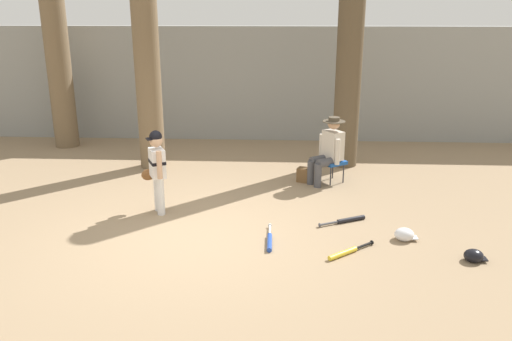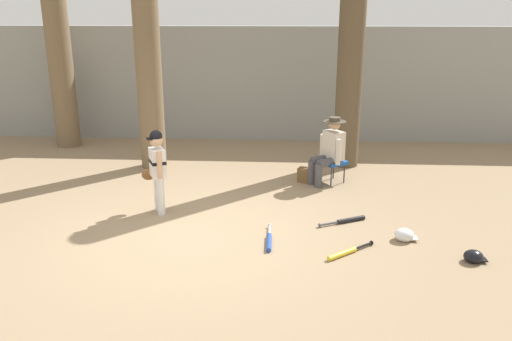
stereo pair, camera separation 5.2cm
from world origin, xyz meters
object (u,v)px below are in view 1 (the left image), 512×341
object	(u,v)px
tree_near_player	(145,27)
seated_spectator	(329,149)
young_ballplayer	(157,166)
folding_stool	(332,163)
tree_far_left	(58,56)
bat_black_composite	(347,220)
batting_helmet_black	(474,256)
batting_helmet_white	(404,234)
bat_blue_youth	(270,240)
handbag_beside_stool	(307,175)
bat_yellow_trainer	(346,252)
tree_behind_spectator	(350,46)

from	to	relation	value
tree_near_player	seated_spectator	size ratio (longest dim) A/B	5.17
young_ballplayer	folding_stool	distance (m)	3.26
tree_far_left	bat_black_composite	size ratio (longest dim) A/B	6.52
young_ballplayer	tree_far_left	world-z (taller)	tree_far_left
tree_near_player	bat_black_composite	bearing A→B (deg)	-36.55
tree_far_left	tree_near_player	bearing A→B (deg)	-32.35
folding_stool	batting_helmet_black	world-z (taller)	folding_stool
tree_near_player	young_ballplayer	distance (m)	3.16
folding_stool	batting_helmet_white	bearing A→B (deg)	-72.12
tree_near_player	bat_blue_youth	size ratio (longest dim) A/B	7.68
handbag_beside_stool	bat_yellow_trainer	distance (m)	2.91
folding_stool	handbag_beside_stool	size ratio (longest dim) A/B	1.64
young_ballplayer	bat_black_composite	xyz separation A→B (m)	(2.88, -0.25, -0.71)
folding_stool	bat_blue_youth	bearing A→B (deg)	-112.02
tree_near_player	tree_far_left	size ratio (longest dim) A/B	1.32
batting_helmet_black	batting_helmet_white	distance (m)	0.94
tree_near_player	bat_yellow_trainer	xyz separation A→B (m)	(3.42, -3.70, -2.66)
bat_blue_youth	tree_behind_spectator	bearing A→B (deg)	69.31
folding_stool	tree_far_left	world-z (taller)	tree_far_left
bat_blue_youth	folding_stool	bearing A→B (deg)	67.98
batting_helmet_black	tree_far_left	bearing A→B (deg)	144.27
tree_behind_spectator	batting_helmet_black	bearing A→B (deg)	-74.09
tree_near_player	seated_spectator	xyz separation A→B (m)	(3.40, -0.83, -2.06)
tree_near_player	handbag_beside_stool	bearing A→B (deg)	-15.13
seated_spectator	batting_helmet_white	world-z (taller)	seated_spectator
seated_spectator	tree_far_left	size ratio (longest dim) A/B	0.26
batting_helmet_black	folding_stool	bearing A→B (deg)	116.72
folding_stool	seated_spectator	distance (m)	0.29
young_ballplayer	tree_far_left	xyz separation A→B (m)	(-3.03, 3.88, 1.28)
bat_yellow_trainer	bat_blue_youth	bearing A→B (deg)	163.02
bat_black_composite	batting_helmet_white	bearing A→B (deg)	-39.13
seated_spectator	batting_helmet_white	xyz separation A→B (m)	(0.87, -2.38, -0.56)
bat_blue_youth	batting_helmet_black	xyz separation A→B (m)	(2.58, -0.40, 0.04)
folding_stool	batting_helmet_white	world-z (taller)	folding_stool
handbag_beside_stool	bat_blue_youth	bearing A→B (deg)	-103.27
handbag_beside_stool	bat_black_composite	xyz separation A→B (m)	(0.53, -1.82, -0.10)
tree_behind_spectator	batting_helmet_black	size ratio (longest dim) A/B	18.69
young_ballplayer	folding_stool	bearing A→B (deg)	29.89
bat_yellow_trainer	seated_spectator	bearing A→B (deg)	90.41
folding_stool	bat_black_composite	distance (m)	1.89
seated_spectator	tree_far_left	distance (m)	6.36
tree_behind_spectator	tree_far_left	bearing A→B (deg)	169.28
bat_black_composite	young_ballplayer	bearing A→B (deg)	175.11
tree_far_left	batting_helmet_black	xyz separation A→B (m)	(7.35, -5.29, -1.95)
handbag_beside_stool	bat_blue_youth	distance (m)	2.65
tree_near_player	folding_stool	bearing A→B (deg)	-12.61
young_ballplayer	bat_yellow_trainer	distance (m)	3.12
tree_near_player	young_ballplayer	bearing A→B (deg)	-74.29
handbag_beside_stool	tree_far_left	size ratio (longest dim) A/B	0.07
young_ballplayer	seated_spectator	bearing A→B (deg)	29.73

